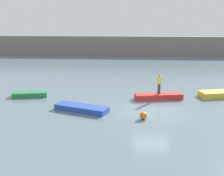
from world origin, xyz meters
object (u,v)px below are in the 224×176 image
object	(u,v)px
mooring_buoy	(143,115)
rowboat_red	(159,96)
rowboat_yellow	(224,94)
rowboat_green	(30,94)
person_yellow_shirt	(159,83)
rowboat_blue	(82,108)

from	to	relation	value
mooring_buoy	rowboat_red	bearing A→B (deg)	73.77
rowboat_red	rowboat_yellow	xyz separation A→B (m)	(5.37, 1.16, 0.01)
mooring_buoy	rowboat_green	bearing A→B (deg)	151.90
rowboat_green	person_yellow_shirt	size ratio (longest dim) A/B	1.68
rowboat_blue	rowboat_green	bearing A→B (deg)	165.34
rowboat_red	person_yellow_shirt	distance (m)	1.13
rowboat_green	rowboat_red	bearing A→B (deg)	-11.76
person_yellow_shirt	rowboat_blue	bearing A→B (deg)	-149.55
rowboat_green	rowboat_yellow	distance (m)	15.80
person_yellow_shirt	mooring_buoy	world-z (taller)	person_yellow_shirt
rowboat_yellow	person_yellow_shirt	distance (m)	5.61
rowboat_yellow	mooring_buoy	world-z (taller)	mooring_buoy
rowboat_blue	person_yellow_shirt	world-z (taller)	person_yellow_shirt
mooring_buoy	rowboat_blue	bearing A→B (deg)	161.67
rowboat_red	mooring_buoy	world-z (taller)	mooring_buoy
rowboat_green	mooring_buoy	bearing A→B (deg)	-39.13
rowboat_yellow	mooring_buoy	distance (m)	8.92
rowboat_blue	rowboat_yellow	size ratio (longest dim) A/B	0.96
rowboat_green	mooring_buoy	distance (m)	10.24
rowboat_blue	mooring_buoy	bearing A→B (deg)	2.48
rowboat_red	mooring_buoy	size ratio (longest dim) A/B	7.55
rowboat_blue	rowboat_yellow	bearing A→B (deg)	42.88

